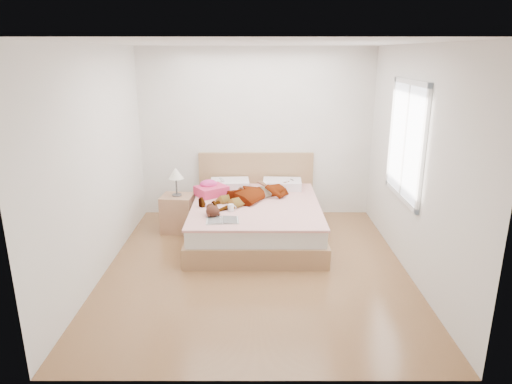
{
  "coord_description": "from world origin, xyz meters",
  "views": [
    {
      "loc": [
        0.0,
        -5.03,
        2.51
      ],
      "look_at": [
        0.0,
        0.85,
        0.7
      ],
      "focal_mm": 32.0,
      "sensor_mm": 36.0,
      "label": 1
    }
  ],
  "objects_px": {
    "bed": "(256,217)",
    "coffee_mug": "(231,208)",
    "plush_toy": "(212,210)",
    "magazine": "(222,220)",
    "woman": "(255,190)",
    "towel": "(211,189)",
    "nightstand": "(178,210)",
    "phone": "(222,180)"
  },
  "relations": [
    {
      "from": "woman",
      "to": "phone",
      "type": "xyz_separation_m",
      "value": [
        -0.5,
        0.4,
        0.05
      ]
    },
    {
      "from": "towel",
      "to": "coffee_mug",
      "type": "bearing_deg",
      "value": -64.69
    },
    {
      "from": "phone",
      "to": "nightstand",
      "type": "relative_size",
      "value": 0.09
    },
    {
      "from": "woman",
      "to": "magazine",
      "type": "distance_m",
      "value": 1.01
    },
    {
      "from": "woman",
      "to": "magazine",
      "type": "bearing_deg",
      "value": -63.51
    },
    {
      "from": "phone",
      "to": "towel",
      "type": "xyz_separation_m",
      "value": [
        -0.15,
        -0.25,
        -0.07
      ]
    },
    {
      "from": "phone",
      "to": "nightstand",
      "type": "xyz_separation_m",
      "value": [
        -0.62,
        -0.37,
        -0.36
      ]
    },
    {
      "from": "bed",
      "to": "towel",
      "type": "relative_size",
      "value": 3.87
    },
    {
      "from": "woman",
      "to": "towel",
      "type": "distance_m",
      "value": 0.66
    },
    {
      "from": "bed",
      "to": "coffee_mug",
      "type": "distance_m",
      "value": 0.6
    },
    {
      "from": "phone",
      "to": "nightstand",
      "type": "distance_m",
      "value": 0.81
    },
    {
      "from": "bed",
      "to": "magazine",
      "type": "distance_m",
      "value": 0.92
    },
    {
      "from": "woman",
      "to": "towel",
      "type": "xyz_separation_m",
      "value": [
        -0.65,
        0.15,
        -0.03
      ]
    },
    {
      "from": "magazine",
      "to": "coffee_mug",
      "type": "relative_size",
      "value": 3.42
    },
    {
      "from": "phone",
      "to": "bed",
      "type": "relative_size",
      "value": 0.04
    },
    {
      "from": "magazine",
      "to": "phone",
      "type": "bearing_deg",
      "value": 94.19
    },
    {
      "from": "phone",
      "to": "bed",
      "type": "bearing_deg",
      "value": -86.15
    },
    {
      "from": "phone",
      "to": "plush_toy",
      "type": "xyz_separation_m",
      "value": [
        -0.04,
        -1.15,
        -0.08
      ]
    },
    {
      "from": "woman",
      "to": "towel",
      "type": "bearing_deg",
      "value": -142.84
    },
    {
      "from": "bed",
      "to": "coffee_mug",
      "type": "height_order",
      "value": "bed"
    },
    {
      "from": "magazine",
      "to": "nightstand",
      "type": "relative_size",
      "value": 0.44
    },
    {
      "from": "plush_toy",
      "to": "nightstand",
      "type": "bearing_deg",
      "value": 126.6
    },
    {
      "from": "phone",
      "to": "towel",
      "type": "distance_m",
      "value": 0.3
    },
    {
      "from": "coffee_mug",
      "to": "plush_toy",
      "type": "height_order",
      "value": "plush_toy"
    },
    {
      "from": "magazine",
      "to": "nightstand",
      "type": "bearing_deg",
      "value": 127.01
    },
    {
      "from": "phone",
      "to": "coffee_mug",
      "type": "bearing_deg",
      "value": -118.88
    },
    {
      "from": "plush_toy",
      "to": "bed",
      "type": "bearing_deg",
      "value": 47.94
    },
    {
      "from": "towel",
      "to": "magazine",
      "type": "xyz_separation_m",
      "value": [
        0.24,
        -1.07,
        -0.08
      ]
    },
    {
      "from": "towel",
      "to": "plush_toy",
      "type": "distance_m",
      "value": 0.9
    },
    {
      "from": "woman",
      "to": "phone",
      "type": "bearing_deg",
      "value": -168.56
    },
    {
      "from": "nightstand",
      "to": "woman",
      "type": "bearing_deg",
      "value": -1.63
    },
    {
      "from": "bed",
      "to": "towel",
      "type": "height_order",
      "value": "bed"
    },
    {
      "from": "bed",
      "to": "towel",
      "type": "xyz_separation_m",
      "value": [
        -0.66,
        0.28,
        0.32
      ]
    },
    {
      "from": "nightstand",
      "to": "plush_toy",
      "type": "bearing_deg",
      "value": -53.4
    },
    {
      "from": "woman",
      "to": "magazine",
      "type": "relative_size",
      "value": 3.98
    },
    {
      "from": "bed",
      "to": "towel",
      "type": "distance_m",
      "value": 0.79
    },
    {
      "from": "magazine",
      "to": "nightstand",
      "type": "height_order",
      "value": "nightstand"
    },
    {
      "from": "plush_toy",
      "to": "towel",
      "type": "bearing_deg",
      "value": 96.62
    },
    {
      "from": "towel",
      "to": "woman",
      "type": "bearing_deg",
      "value": -12.93
    },
    {
      "from": "magazine",
      "to": "towel",
      "type": "bearing_deg",
      "value": 102.79
    },
    {
      "from": "woman",
      "to": "plush_toy",
      "type": "relative_size",
      "value": 5.76
    },
    {
      "from": "bed",
      "to": "plush_toy",
      "type": "relative_size",
      "value": 7.19
    }
  ]
}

